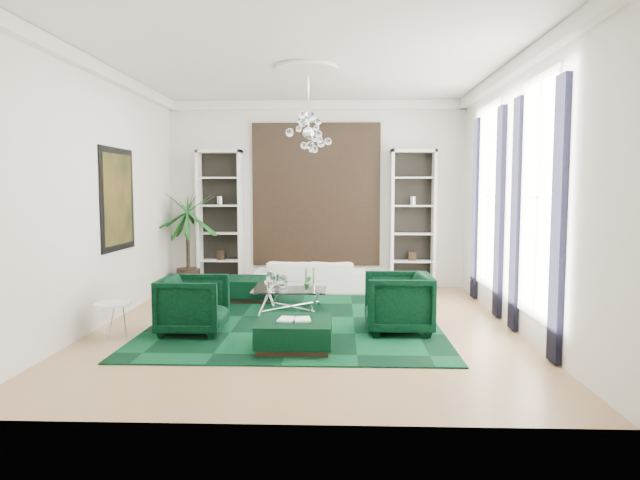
{
  "coord_description": "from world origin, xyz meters",
  "views": [
    {
      "loc": [
        0.49,
        -8.18,
        1.99
      ],
      "look_at": [
        0.18,
        0.5,
        1.23
      ],
      "focal_mm": 32.0,
      "sensor_mm": 36.0,
      "label": 1
    }
  ],
  "objects_px": {
    "sofa": "(311,276)",
    "ottoman_front": "(295,334)",
    "armchair_right": "(398,303)",
    "armchair_left": "(193,305)",
    "side_table": "(113,321)",
    "ottoman_side": "(252,289)",
    "palm": "(188,226)",
    "coffee_table": "(291,299)"
  },
  "relations": [
    {
      "from": "sofa",
      "to": "ottoman_front",
      "type": "height_order",
      "value": "sofa"
    },
    {
      "from": "armchair_right",
      "to": "sofa",
      "type": "bearing_deg",
      "value": -156.28
    },
    {
      "from": "sofa",
      "to": "armchair_left",
      "type": "relative_size",
      "value": 2.41
    },
    {
      "from": "armchair_left",
      "to": "side_table",
      "type": "bearing_deg",
      "value": 106.98
    },
    {
      "from": "armchair_left",
      "to": "ottoman_front",
      "type": "distance_m",
      "value": 1.65
    },
    {
      "from": "ottoman_side",
      "to": "ottoman_front",
      "type": "relative_size",
      "value": 0.99
    },
    {
      "from": "side_table",
      "to": "armchair_right",
      "type": "bearing_deg",
      "value": 6.94
    },
    {
      "from": "ottoman_side",
      "to": "palm",
      "type": "height_order",
      "value": "palm"
    },
    {
      "from": "coffee_table",
      "to": "ottoman_front",
      "type": "xyz_separation_m",
      "value": [
        0.25,
        -2.24,
        -0.02
      ]
    },
    {
      "from": "side_table",
      "to": "palm",
      "type": "xyz_separation_m",
      "value": [
        -0.01,
        3.84,
        1.04
      ]
    },
    {
      "from": "armchair_left",
      "to": "coffee_table",
      "type": "xyz_separation_m",
      "value": [
        1.22,
        1.53,
        -0.2
      ]
    },
    {
      "from": "armchair_left",
      "to": "ottoman_side",
      "type": "bearing_deg",
      "value": -10.0
    },
    {
      "from": "sofa",
      "to": "coffee_table",
      "type": "height_order",
      "value": "sofa"
    },
    {
      "from": "ottoman_side",
      "to": "ottoman_front",
      "type": "height_order",
      "value": "ottoman_side"
    },
    {
      "from": "palm",
      "to": "armchair_left",
      "type": "bearing_deg",
      "value": -73.94
    },
    {
      "from": "ottoman_front",
      "to": "side_table",
      "type": "distance_m",
      "value": 2.51
    },
    {
      "from": "armchair_left",
      "to": "armchair_right",
      "type": "xyz_separation_m",
      "value": [
        2.85,
        0.16,
        0.02
      ]
    },
    {
      "from": "sofa",
      "to": "coffee_table",
      "type": "bearing_deg",
      "value": 82.22
    },
    {
      "from": "sofa",
      "to": "side_table",
      "type": "height_order",
      "value": "sofa"
    },
    {
      "from": "armchair_left",
      "to": "side_table",
      "type": "distance_m",
      "value": 1.07
    },
    {
      "from": "armchair_right",
      "to": "side_table",
      "type": "distance_m",
      "value": 3.89
    },
    {
      "from": "side_table",
      "to": "palm",
      "type": "relative_size",
      "value": 0.19
    },
    {
      "from": "side_table",
      "to": "coffee_table",
      "type": "bearing_deg",
      "value": 39.45
    },
    {
      "from": "coffee_table",
      "to": "ottoman_side",
      "type": "relative_size",
      "value": 1.29
    },
    {
      "from": "sofa",
      "to": "coffee_table",
      "type": "distance_m",
      "value": 1.8
    },
    {
      "from": "sofa",
      "to": "palm",
      "type": "distance_m",
      "value": 2.67
    },
    {
      "from": "coffee_table",
      "to": "palm",
      "type": "distance_m",
      "value": 3.19
    },
    {
      "from": "armchair_right",
      "to": "side_table",
      "type": "relative_size",
      "value": 1.88
    },
    {
      "from": "ottoman_front",
      "to": "palm",
      "type": "relative_size",
      "value": 0.36
    },
    {
      "from": "ottoman_side",
      "to": "side_table",
      "type": "relative_size",
      "value": 1.86
    },
    {
      "from": "sofa",
      "to": "ottoman_front",
      "type": "xyz_separation_m",
      "value": [
        0.0,
        -4.03,
        -0.13
      ]
    },
    {
      "from": "sofa",
      "to": "armchair_right",
      "type": "bearing_deg",
      "value": 113.72
    },
    {
      "from": "armchair_left",
      "to": "side_table",
      "type": "height_order",
      "value": "armchair_left"
    },
    {
      "from": "ottoman_front",
      "to": "armchair_left",
      "type": "bearing_deg",
      "value": 153.92
    },
    {
      "from": "ottoman_side",
      "to": "ottoman_front",
      "type": "distance_m",
      "value": 3.32
    },
    {
      "from": "armchair_left",
      "to": "ottoman_side",
      "type": "relative_size",
      "value": 0.97
    },
    {
      "from": "armchair_right",
      "to": "ottoman_front",
      "type": "bearing_deg",
      "value": -57.46
    },
    {
      "from": "coffee_table",
      "to": "ottoman_side",
      "type": "bearing_deg",
      "value": 130.94
    },
    {
      "from": "ottoman_front",
      "to": "palm",
      "type": "bearing_deg",
      "value": 120.31
    },
    {
      "from": "armchair_right",
      "to": "ottoman_front",
      "type": "distance_m",
      "value": 1.65
    },
    {
      "from": "armchair_right",
      "to": "palm",
      "type": "bearing_deg",
      "value": -131.09
    },
    {
      "from": "side_table",
      "to": "armchair_left",
      "type": "bearing_deg",
      "value": 16.98
    }
  ]
}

